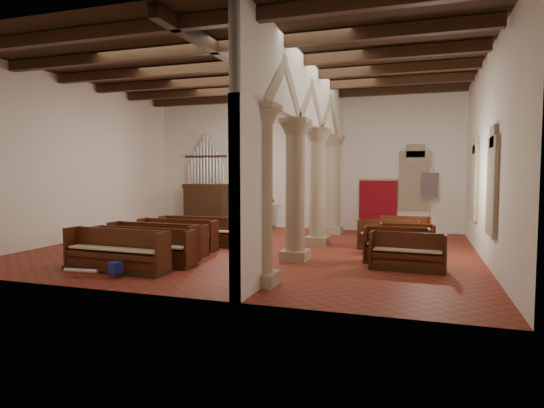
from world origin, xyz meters
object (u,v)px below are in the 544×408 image
(processional_banner, at_px, (430,216))
(nave_pew_0, at_px, (116,257))
(aisle_pew_0, at_px, (407,258))
(lectern, at_px, (268,216))
(pipe_organ, at_px, (206,197))

(processional_banner, relative_size, nave_pew_0, 0.93)
(processional_banner, bearing_deg, aisle_pew_0, -76.01)
(lectern, xyz_separation_m, nave_pew_0, (-0.83, -9.81, -0.22))
(pipe_organ, xyz_separation_m, aisle_pew_0, (9.44, -7.38, -1.04))
(nave_pew_0, bearing_deg, lectern, 87.74)
(pipe_organ, xyz_separation_m, lectern, (3.11, -0.01, -0.79))
(lectern, bearing_deg, processional_banner, -14.96)
(pipe_organ, distance_m, nave_pew_0, 10.13)
(nave_pew_0, xyz_separation_m, aisle_pew_0, (7.16, 2.44, -0.03))
(pipe_organ, xyz_separation_m, processional_banner, (10.10, -0.76, -0.53))
(pipe_organ, bearing_deg, aisle_pew_0, -38.04)
(lectern, height_order, processional_banner, processional_banner)
(pipe_organ, relative_size, lectern, 3.15)
(processional_banner, bearing_deg, lectern, -166.38)
(lectern, relative_size, nave_pew_0, 0.47)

